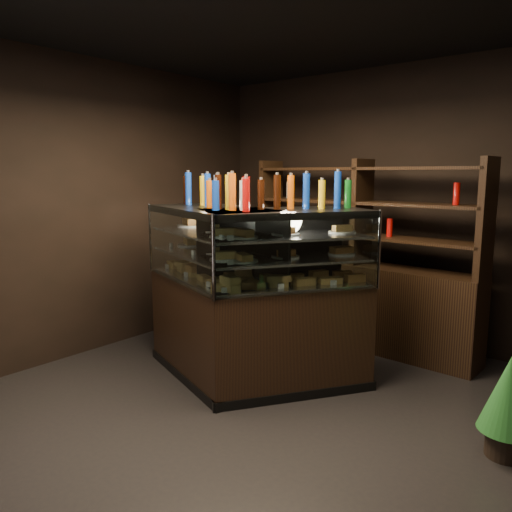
{
  "coord_description": "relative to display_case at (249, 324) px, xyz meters",
  "views": [
    {
      "loc": [
        2.07,
        -2.73,
        1.85
      ],
      "look_at": [
        -0.49,
        0.4,
        1.18
      ],
      "focal_mm": 35.0,
      "sensor_mm": 36.0,
      "label": 1
    }
  ],
  "objects": [
    {
      "name": "potted_conifer",
      "position": [
        2.13,
        0.11,
        -0.06
      ],
      "size": [
        0.37,
        0.37,
        0.8
      ],
      "rotation": [
        0.0,
        0.0,
        0.36
      ],
      "color": "black",
      "rests_on": "ground"
    },
    {
      "name": "ground",
      "position": [
        0.71,
        -0.56,
        -0.52
      ],
      "size": [
        5.0,
        5.0,
        0.0
      ],
      "primitive_type": "plane",
      "color": "black",
      "rests_on": "ground"
    },
    {
      "name": "back_shelving",
      "position": [
        0.31,
        1.49,
        0.08
      ],
      "size": [
        2.58,
        0.52,
        2.0
      ],
      "rotation": [
        0.0,
        0.0,
        -0.04
      ],
      "color": "black",
      "rests_on": "ground"
    },
    {
      "name": "food_display",
      "position": [
        0.0,
        -0.01,
        0.64
      ],
      "size": [
        1.74,
        1.17,
        0.48
      ],
      "color": "#B89142",
      "rests_on": "display_case"
    },
    {
      "name": "display_case",
      "position": [
        0.0,
        0.0,
        0.0
      ],
      "size": [
        2.13,
        1.59,
        1.56
      ],
      "rotation": [
        0.0,
        0.0,
        0.32
      ],
      "color": "black",
      "rests_on": "ground"
    },
    {
      "name": "bottles_top",
      "position": [
        -0.0,
        0.0,
        1.18
      ],
      "size": [
        1.57,
        1.03,
        0.3
      ],
      "color": "#D8590A",
      "rests_on": "display_case"
    },
    {
      "name": "room_shell",
      "position": [
        0.71,
        -0.56,
        1.42
      ],
      "size": [
        5.02,
        5.02,
        3.01
      ],
      "color": "black",
      "rests_on": "ground"
    }
  ]
}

